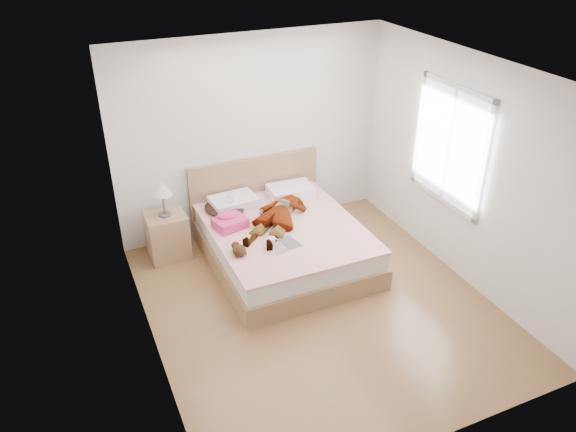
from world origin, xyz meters
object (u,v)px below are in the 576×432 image
object	(u,v)px
magazine	(283,245)
plush_toy	(238,249)
bed	(282,239)
towel	(229,221)
woman	(280,210)
coffee_mug	(272,241)
nightstand	(167,232)
phone	(230,198)

from	to	relation	value
magazine	plush_toy	distance (m)	0.53
bed	plush_toy	distance (m)	0.90
towel	plush_toy	world-z (taller)	towel
woman	towel	world-z (taller)	woman
magazine	coffee_mug	distance (m)	0.14
nightstand	woman	bearing A→B (deg)	-20.90
magazine	plush_toy	size ratio (longest dim) A/B	1.87
phone	bed	world-z (taller)	bed
towel	nightstand	world-z (taller)	nightstand
woman	plush_toy	bearing A→B (deg)	-100.53
phone	plush_toy	size ratio (longest dim) A/B	0.44
woman	magazine	world-z (taller)	woman
woman	plush_toy	world-z (taller)	woman
towel	phone	bearing A→B (deg)	68.50
woman	nightstand	xyz separation A→B (m)	(-1.31, 0.50, -0.27)
phone	coffee_mug	world-z (taller)	phone
magazine	nightstand	world-z (taller)	nightstand
towel	nightstand	size ratio (longest dim) A/B	0.41
bed	nightstand	distance (m)	1.43
magazine	towel	bearing A→B (deg)	123.09
magazine	nightstand	bearing A→B (deg)	134.73
coffee_mug	nightstand	xyz separation A→B (m)	(-0.98, 1.05, -0.22)
coffee_mug	towel	bearing A→B (deg)	117.48
magazine	bed	bearing A→B (deg)	68.31
phone	towel	xyz separation A→B (m)	(-0.14, -0.35, -0.11)
phone	coffee_mug	distance (m)	0.97
coffee_mug	nightstand	bearing A→B (deg)	133.08
woman	nightstand	distance (m)	1.43
coffee_mug	plush_toy	distance (m)	0.41
magazine	coffee_mug	size ratio (longest dim) A/B	3.22
plush_toy	nightstand	world-z (taller)	nightstand
woman	coffee_mug	size ratio (longest dim) A/B	11.34
towel	nightstand	distance (m)	0.85
phone	woman	bearing A→B (deg)	-87.01
woman	towel	bearing A→B (deg)	-142.41
bed	towel	bearing A→B (deg)	164.79
magazine	plush_toy	xyz separation A→B (m)	(-0.52, 0.03, 0.06)
woman	towel	distance (m)	0.64
towel	magazine	xyz separation A→B (m)	(0.42, -0.65, -0.07)
woman	plush_toy	distance (m)	0.94
magazine	nightstand	distance (m)	1.56
phone	bed	bearing A→B (deg)	-96.00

